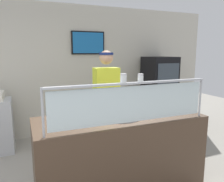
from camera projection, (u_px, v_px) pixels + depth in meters
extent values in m
plane|color=gray|center=(103.00, 165.00, 3.43)|extent=(12.00, 12.00, 0.00)
cube|color=beige|center=(76.00, 70.00, 4.72)|extent=(6.46, 0.08, 2.70)
cube|color=black|center=(88.00, 43.00, 4.66)|extent=(0.71, 0.04, 0.48)
cube|color=#1966B2|center=(88.00, 43.00, 4.64)|extent=(0.66, 0.01, 0.43)
cube|color=#4C3828|center=(120.00, 153.00, 2.79)|extent=(2.06, 0.79, 0.95)
cylinder|color=#B2B5BC|center=(43.00, 113.00, 2.01)|extent=(0.02, 0.02, 0.47)
cylinder|color=#B2B5BC|center=(200.00, 97.00, 2.72)|extent=(0.02, 0.02, 0.47)
cube|color=silver|center=(133.00, 104.00, 2.36)|extent=(1.80, 0.01, 0.39)
cube|color=#B2B5BC|center=(133.00, 83.00, 2.33)|extent=(1.86, 0.06, 0.02)
cylinder|color=#9EA0A8|center=(121.00, 117.00, 2.69)|extent=(0.49, 0.49, 0.01)
cylinder|color=tan|center=(121.00, 116.00, 2.69)|extent=(0.47, 0.47, 0.02)
cylinder|color=#D65B2D|center=(121.00, 115.00, 2.68)|extent=(0.41, 0.41, 0.01)
cube|color=#ADAFB7|center=(122.00, 115.00, 2.67)|extent=(0.12, 0.29, 0.01)
cylinder|color=white|center=(123.00, 79.00, 2.27)|extent=(0.07, 0.07, 0.08)
cylinder|color=white|center=(123.00, 80.00, 2.27)|extent=(0.06, 0.06, 0.05)
cylinder|color=silver|center=(123.00, 74.00, 2.26)|extent=(0.06, 0.06, 0.02)
cylinder|color=white|center=(140.00, 79.00, 2.35)|extent=(0.06, 0.06, 0.07)
cylinder|color=red|center=(140.00, 80.00, 2.35)|extent=(0.05, 0.05, 0.05)
cylinder|color=silver|center=(141.00, 74.00, 2.34)|extent=(0.06, 0.06, 0.02)
cylinder|color=#23232D|center=(100.00, 133.00, 3.49)|extent=(0.13, 0.13, 0.95)
cylinder|color=#23232D|center=(113.00, 131.00, 3.58)|extent=(0.13, 0.13, 0.95)
cube|color=#D8EA33|center=(106.00, 86.00, 3.40)|extent=(0.38, 0.21, 0.55)
sphere|color=tan|center=(106.00, 57.00, 3.33)|extent=(0.21, 0.21, 0.21)
cylinder|color=navy|center=(106.00, 54.00, 3.32)|extent=(0.21, 0.21, 0.04)
cylinder|color=tan|center=(123.00, 93.00, 3.29)|extent=(0.08, 0.34, 0.08)
cube|color=black|center=(159.00, 92.00, 5.10)|extent=(0.64, 0.64, 1.63)
cube|color=#38424C|center=(168.00, 93.00, 4.79)|extent=(0.54, 0.02, 1.30)
cylinder|color=red|center=(158.00, 91.00, 4.82)|extent=(0.06, 0.06, 0.20)
cylinder|color=blue|center=(162.00, 91.00, 4.86)|extent=(0.06, 0.06, 0.20)
cylinder|color=green|center=(167.00, 90.00, 4.91)|extent=(0.06, 0.06, 0.20)
cylinder|color=red|center=(171.00, 90.00, 4.95)|extent=(0.06, 0.06, 0.20)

